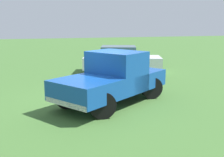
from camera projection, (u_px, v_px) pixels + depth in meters
The scene contains 3 objects.
ground_plane at pixel (96, 100), 10.20m from camera, with size 80.00×80.00×0.00m, color #3D662D.
pickup_truck at pixel (114, 77), 9.70m from camera, with size 4.67×4.05×1.83m.
sedan_near at pixel (121, 60), 15.80m from camera, with size 4.72×3.00×1.49m.
Camera 1 is at (-2.12, -9.61, 2.85)m, focal length 44.06 mm.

